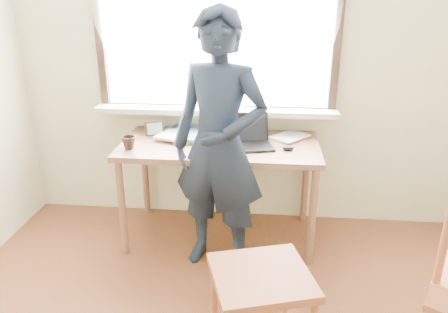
# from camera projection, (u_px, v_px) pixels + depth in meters

# --- Properties ---
(room_shell) EXTENTS (3.52, 4.02, 2.61)m
(room_shell) POSITION_uv_depth(u_px,v_px,m) (207.00, 41.00, 1.49)
(room_shell) COLOR beige
(room_shell) RESTS_ON ground
(desk) EXTENTS (1.42, 0.71, 0.76)m
(desk) POSITION_uv_depth(u_px,v_px,m) (220.00, 153.00, 3.17)
(desk) COLOR brown
(desk) RESTS_ON ground
(laptop) EXTENTS (0.37, 0.33, 0.22)m
(laptop) POSITION_uv_depth(u_px,v_px,m) (248.00, 139.00, 3.07)
(laptop) COLOR black
(laptop) RESTS_ON desk
(mug_white) EXTENTS (0.16, 0.16, 0.09)m
(mug_white) POSITION_uv_depth(u_px,v_px,m) (206.00, 130.00, 3.29)
(mug_white) COLOR white
(mug_white) RESTS_ON desk
(mug_dark) EXTENTS (0.14, 0.14, 0.09)m
(mug_dark) POSITION_uv_depth(u_px,v_px,m) (129.00, 143.00, 3.01)
(mug_dark) COLOR black
(mug_dark) RESTS_ON desk
(mouse) EXTENTS (0.08, 0.06, 0.03)m
(mouse) POSITION_uv_depth(u_px,v_px,m) (288.00, 148.00, 3.00)
(mouse) COLOR black
(mouse) RESTS_ON desk
(desk_clutter) EXTENTS (0.67, 0.47, 0.04)m
(desk_clutter) POSITION_uv_depth(u_px,v_px,m) (196.00, 133.00, 3.31)
(desk_clutter) COLOR #3A77BC
(desk_clutter) RESTS_ON desk
(book_a) EXTENTS (0.19, 0.25, 0.02)m
(book_a) POSITION_uv_depth(u_px,v_px,m) (172.00, 130.00, 3.40)
(book_a) COLOR white
(book_a) RESTS_ON desk
(book_b) EXTENTS (0.32, 0.33, 0.02)m
(book_b) POSITION_uv_depth(u_px,v_px,m) (280.00, 134.00, 3.31)
(book_b) COLOR white
(book_b) RESTS_ON desk
(picture_frame) EXTENTS (0.13, 0.07, 0.11)m
(picture_frame) POSITION_uv_depth(u_px,v_px,m) (155.00, 130.00, 3.26)
(picture_frame) COLOR black
(picture_frame) RESTS_ON desk
(work_chair) EXTENTS (0.59, 0.57, 0.49)m
(work_chair) POSITION_uv_depth(u_px,v_px,m) (261.00, 286.00, 2.18)
(work_chair) COLOR #9A5332
(work_chair) RESTS_ON ground
(person) EXTENTS (0.72, 0.58, 1.73)m
(person) POSITION_uv_depth(u_px,v_px,m) (219.00, 146.00, 2.78)
(person) COLOR black
(person) RESTS_ON ground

